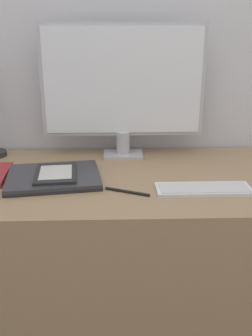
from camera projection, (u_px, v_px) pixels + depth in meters
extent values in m
cube|color=silver|center=(127.00, 37.00, 1.47)|extent=(3.60, 0.05, 2.40)
cube|color=#997A56|center=(130.00, 268.00, 1.42)|extent=(1.25, 0.64, 0.75)
cube|color=#B7B7BC|center=(123.00, 154.00, 1.50)|extent=(0.15, 0.11, 0.01)
cylinder|color=#B7B7BC|center=(123.00, 143.00, 1.48)|extent=(0.05, 0.05, 0.09)
cube|color=#B7B7BC|center=(123.00, 81.00, 1.41)|extent=(0.62, 0.01, 0.42)
cube|color=white|center=(123.00, 81.00, 1.40)|extent=(0.59, 0.01, 0.39)
cube|color=silver|center=(204.00, 189.00, 1.17)|extent=(0.30, 0.10, 0.01)
cube|color=silver|center=(204.00, 187.00, 1.16)|extent=(0.28, 0.08, 0.00)
cube|color=#232328|center=(54.00, 179.00, 1.26)|extent=(0.34, 0.29, 0.01)
cube|color=#333338|center=(54.00, 176.00, 1.25)|extent=(0.34, 0.29, 0.01)
cube|color=black|center=(56.00, 173.00, 1.24)|extent=(0.15, 0.20, 0.01)
cube|color=beige|center=(56.00, 172.00, 1.24)|extent=(0.12, 0.14, 0.00)
cylinder|color=black|center=(127.00, 192.00, 1.16)|extent=(0.14, 0.07, 0.01)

